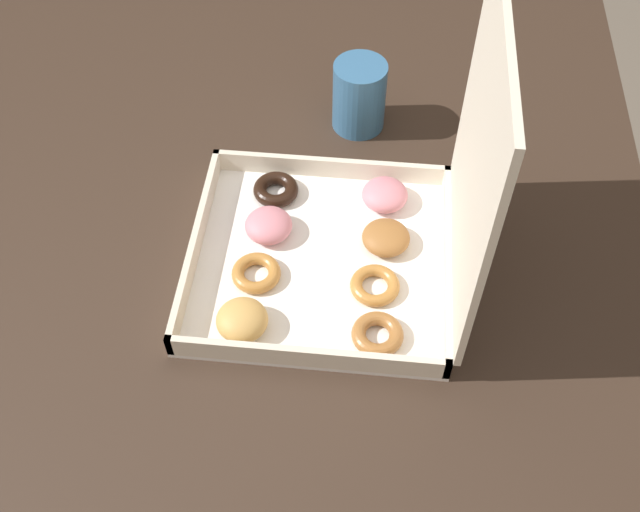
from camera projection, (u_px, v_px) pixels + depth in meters
The scene contains 4 objects.
ground_plane at pixel (278, 470), 1.52m from camera, with size 8.00×8.00×0.00m, color #6B6054.
dining_table at pixel (257, 288), 1.01m from camera, with size 1.21×1.03×0.72m.
donut_box at pixel (366, 228), 0.87m from camera, with size 0.30×0.33×0.36m.
coffee_mug at pixel (359, 95), 1.05m from camera, with size 0.07×0.07×0.10m.
Camera 1 is at (0.57, 0.14, 1.47)m, focal length 42.00 mm.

